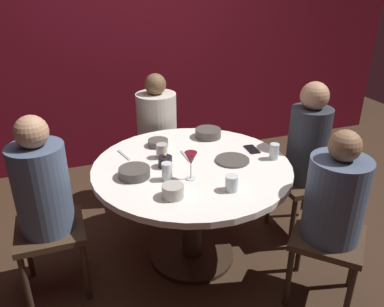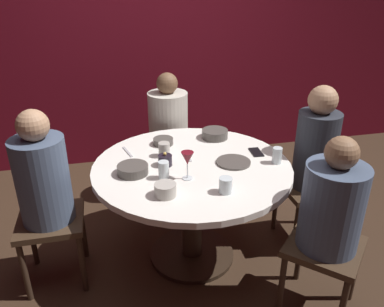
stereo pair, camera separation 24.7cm
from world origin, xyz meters
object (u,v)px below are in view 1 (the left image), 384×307
(cell_phone, at_px, (252,149))
(bowl_salad_center, at_px, (208,133))
(seated_diner_left, at_px, (42,190))
(dining_table, at_px, (192,186))
(cup_near_candle, at_px, (274,151))
(seated_diner_right, at_px, (308,146))
(bowl_small_white, at_px, (173,191))
(seated_diner_back, at_px, (157,124))
(candle_holder, at_px, (165,162))
(bowl_serving_large, at_px, (134,172))
(dinner_plate, at_px, (232,160))
(cup_by_left_diner, at_px, (167,171))
(wine_glass, at_px, (191,160))
(seated_diner_front_right, at_px, (335,201))
(cup_by_right_diner, at_px, (232,183))
(bowl_sauce_side, at_px, (158,143))
(cup_center_front, at_px, (162,151))

(cell_phone, relative_size, bowl_salad_center, 0.72)
(seated_diner_left, bearing_deg, dining_table, 0.00)
(cup_near_candle, bearing_deg, seated_diner_right, 16.55)
(seated_diner_left, bearing_deg, bowl_small_white, -26.11)
(bowl_salad_center, bearing_deg, cell_phone, -57.11)
(seated_diner_back, height_order, candle_holder, seated_diner_back)
(dining_table, bearing_deg, bowl_serving_large, -175.00)
(dining_table, xyz_separation_m, dinner_plate, (0.27, -0.04, 0.17))
(dining_table, xyz_separation_m, cup_by_left_diner, (-0.21, -0.14, 0.21))
(seated_diner_right, bearing_deg, bowl_serving_large, 1.52)
(seated_diner_left, height_order, wine_glass, seated_diner_left)
(seated_diner_front_right, bearing_deg, dinner_plate, -13.59)
(seated_diner_front_right, bearing_deg, bowl_small_white, 26.19)
(cup_near_candle, bearing_deg, cup_by_right_diner, -147.58)
(seated_diner_left, height_order, cell_phone, seated_diner_left)
(bowl_small_white, bearing_deg, candle_holder, 80.53)
(dining_table, xyz_separation_m, seated_diner_left, (-0.92, 0.00, 0.15))
(dining_table, height_order, cup_by_right_diner, cup_by_right_diner)
(seated_diner_back, xyz_separation_m, seated_diner_front_right, (0.63, -1.52, -0.00))
(seated_diner_front_right, xyz_separation_m, cup_near_candle, (-0.09, 0.53, 0.09))
(seated_diner_right, height_order, cup_near_candle, seated_diner_right)
(dining_table, bearing_deg, seated_diner_back, 90.00)
(dinner_plate, xyz_separation_m, cup_by_right_diner, (-0.16, -0.34, 0.04))
(seated_diner_left, relative_size, cell_phone, 8.46)
(candle_holder, bearing_deg, seated_diner_left, -177.55)
(wine_glass, distance_m, cell_phone, 0.61)
(dinner_plate, height_order, bowl_serving_large, bowl_serving_large)
(cell_phone, height_order, bowl_salad_center, bowl_salad_center)
(bowl_serving_large, height_order, cup_by_right_diner, cup_by_right_diner)
(cell_phone, height_order, bowl_sauce_side, bowl_sauce_side)
(seated_diner_right, relative_size, candle_holder, 13.12)
(bowl_small_white, relative_size, cup_by_left_diner, 1.12)
(candle_holder, relative_size, bowl_salad_center, 0.47)
(seated_diner_right, distance_m, bowl_sauce_side, 1.07)
(cup_center_front, bearing_deg, bowl_salad_center, 28.09)
(seated_diner_left, xyz_separation_m, candle_holder, (0.75, 0.03, 0.05))
(dining_table, height_order, cup_near_candle, cup_near_candle)
(wine_glass, height_order, bowl_salad_center, wine_glass)
(bowl_serving_large, xyz_separation_m, cup_near_candle, (0.93, -0.07, 0.03))
(bowl_small_white, bearing_deg, cell_phone, 30.33)
(cup_by_left_diner, height_order, cup_center_front, cup_by_left_diner)
(candle_holder, height_order, wine_glass, wine_glass)
(cup_near_candle, xyz_separation_m, cup_center_front, (-0.70, 0.27, -0.01))
(bowl_serving_large, distance_m, bowl_salad_center, 0.78)
(seated_diner_left, xyz_separation_m, wine_glass, (0.85, -0.17, 0.14))
(seated_diner_left, distance_m, dinner_plate, 1.19)
(candle_holder, distance_m, bowl_salad_center, 0.57)
(seated_diner_back, bearing_deg, cup_center_front, -12.02)
(seated_diner_right, bearing_deg, bowl_small_white, 16.81)
(seated_diner_left, bearing_deg, cup_center_front, 12.43)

